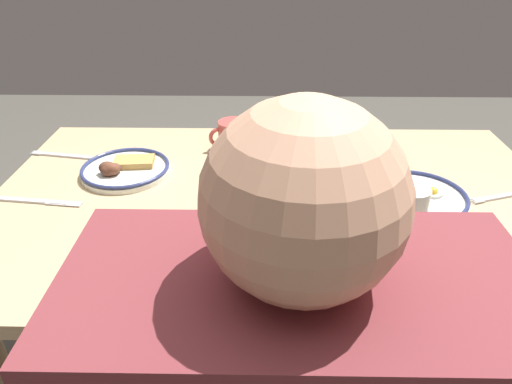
{
  "coord_description": "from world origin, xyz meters",
  "views": [
    {
      "loc": [
        0.03,
        1.0,
        1.34
      ],
      "look_at": [
        0.05,
        0.03,
        0.78
      ],
      "focal_mm": 32.06,
      "sensor_mm": 36.0,
      "label": 1
    }
  ],
  "objects": [
    {
      "name": "dining_table",
      "position": [
        0.0,
        0.0,
        0.64
      ],
      "size": [
        1.45,
        0.89,
        0.75
      ],
      "color": "tan",
      "rests_on": "ground_plane"
    },
    {
      "name": "plate_near_main",
      "position": [
        -0.35,
        0.02,
        0.76
      ],
      "size": [
        0.25,
        0.25,
        0.04
      ],
      "color": "white",
      "rests_on": "dining_table"
    },
    {
      "name": "plate_center_pancakes",
      "position": [
        0.42,
        -0.12,
        0.76
      ],
      "size": [
        0.24,
        0.24,
        0.05
      ],
      "color": "white",
      "rests_on": "dining_table"
    },
    {
      "name": "coffee_mug",
      "position": [
        0.13,
        -0.28,
        0.79
      ],
      "size": [
        0.12,
        0.09,
        0.09
      ],
      "color": "#BF4C47",
      "rests_on": "dining_table"
    },
    {
      "name": "drinking_glass",
      "position": [
        -0.27,
        0.2,
        0.81
      ],
      "size": [
        0.07,
        0.07,
        0.14
      ],
      "color": "silver",
      "rests_on": "dining_table"
    },
    {
      "name": "cell_phone",
      "position": [
        0.05,
        0.31,
        0.75
      ],
      "size": [
        0.15,
        0.09,
        0.01
      ],
      "primitive_type": "cube",
      "rotation": [
        0.0,
        0.0,
        0.15
      ],
      "color": "black",
      "rests_on": "dining_table"
    },
    {
      "name": "fork_near",
      "position": [
        -0.58,
        -0.01,
        0.75
      ],
      "size": [
        0.19,
        0.08,
        0.01
      ],
      "color": "silver",
      "rests_on": "dining_table"
    },
    {
      "name": "fork_far",
      "position": [
        0.64,
        -0.22,
        0.75
      ],
      "size": [
        0.2,
        0.05,
        0.01
      ],
      "color": "silver",
      "rests_on": "dining_table"
    },
    {
      "name": "butter_knife",
      "position": [
        0.59,
        0.04,
        0.75
      ],
      "size": [
        0.23,
        0.04,
        0.01
      ],
      "color": "silver",
      "rests_on": "dining_table"
    },
    {
      "name": "tea_spoon",
      "position": [
        -0.1,
        0.05,
        0.75
      ],
      "size": [
        0.19,
        0.03,
        0.01
      ],
      "color": "silver",
      "rests_on": "dining_table"
    }
  ]
}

